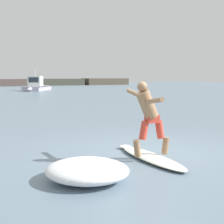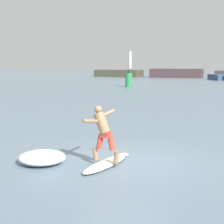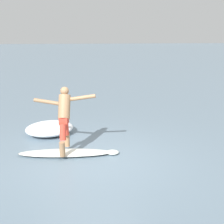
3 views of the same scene
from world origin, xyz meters
name	(u,v)px [view 1 (image 1 of 3)]	position (x,y,z in m)	size (l,w,h in m)	color
ground_plane	(146,152)	(0.00, 0.00, 0.00)	(200.00, 200.00, 0.00)	slate
surfboard	(150,157)	(-0.35, -0.57, 0.05)	(0.81, 2.46, 0.23)	white
surfer	(148,113)	(-0.45, -0.60, 0.99)	(0.85, 1.48, 1.54)	#976F4C
fishing_boat_near_jetty	(37,86)	(9.79, 35.72, 0.58)	(5.87, 7.65, 2.85)	#ACA6B8
wave_foam_at_tail	(87,170)	(-2.10, -1.04, 0.17)	(1.91, 1.92, 0.34)	white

